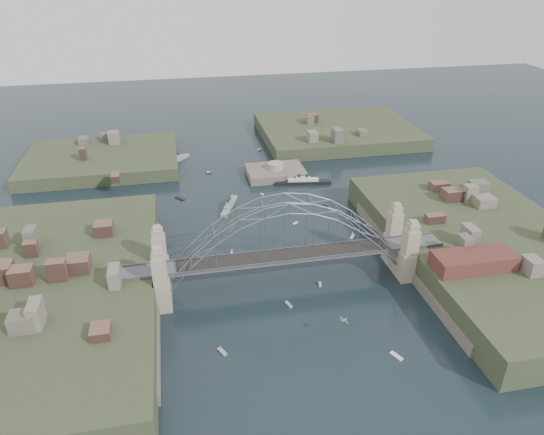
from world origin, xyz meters
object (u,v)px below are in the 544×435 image
Objects in this scene: wharf_shed at (473,261)px; naval_cruiser_far at (177,160)px; ocean_liner at (303,182)px; naval_cruiser_near at (229,206)px; fort_island at (276,177)px; bridge at (286,242)px.

naval_cruiser_far is (-69.06, 107.18, -9.25)m from wharf_shed.
wharf_shed is 78.82m from ocean_liner.
naval_cruiser_near is 0.72× the size of ocean_liner.
naval_cruiser_far is (-15.99, 46.65, 0.02)m from naval_cruiser_near.
fort_island is at bearing 48.09° from naval_cruiser_near.
ocean_liner reaches higher than naval_cruiser_near.
fort_island reaches higher than naval_cruiser_far.
bridge reaches higher than naval_cruiser_near.
bridge is 72.14m from fort_island.
fort_island is at bearing -32.02° from naval_cruiser_far.
bridge reaches higher than wharf_shed.
naval_cruiser_far is 56.01m from ocean_liner.
wharf_shed is 0.95× the size of ocean_liner.
wharf_shed is at bearing -57.20° from naval_cruiser_far.
ocean_liner reaches higher than naval_cruiser_far.
naval_cruiser_near is (-21.07, -23.47, 1.07)m from fort_island.
wharf_shed is (32.00, -84.00, 10.34)m from fort_island.
naval_cruiser_near is (-9.07, 46.53, -11.60)m from bridge.
ocean_liner is (8.56, -9.31, 1.14)m from fort_island.
bridge is 5.51× the size of naval_cruiser_near.
bridge is 3.82× the size of fort_island.
naval_cruiser_near is at bearing -154.46° from ocean_liner.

